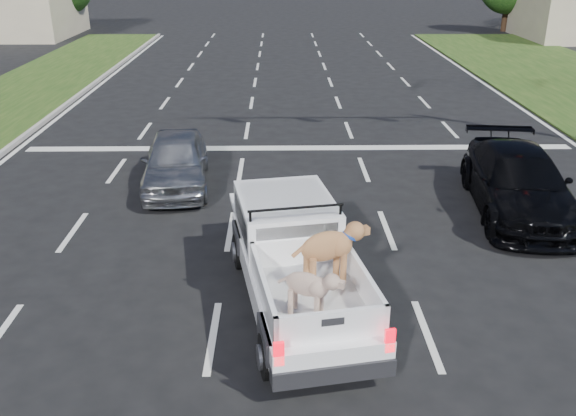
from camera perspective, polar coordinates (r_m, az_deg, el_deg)
name	(u,v)px	position (r m, az deg, el deg)	size (l,w,h in m)	color
ground	(320,336)	(10.16, 3.03, -11.85)	(160.00, 160.00, 0.00)	black
road_markings	(304,188)	(15.96, 1.53, 1.88)	(17.75, 60.00, 0.01)	silver
pickup_truck	(297,259)	(10.58, 0.84, -4.76)	(2.58, 5.11, 1.83)	black
silver_sedan	(176,161)	(16.19, -10.47, 4.39)	(1.63, 4.06, 1.38)	#A1A4A8
black_coupe	(518,182)	(15.31, 20.74, 2.27)	(2.06, 5.06, 1.47)	black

